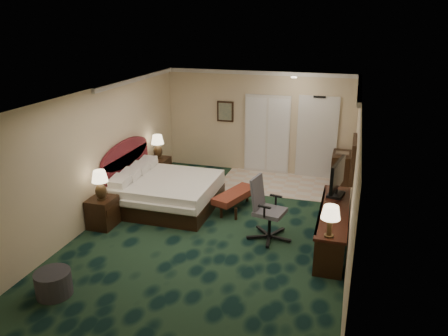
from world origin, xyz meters
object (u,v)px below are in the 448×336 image
(bed_bench, at_px, (235,201))
(ottoman, at_px, (53,283))
(desk_chair, at_px, (270,209))
(nightstand_near, at_px, (103,212))
(tv, at_px, (337,179))
(minibar, at_px, (341,170))
(lamp_far, at_px, (158,147))
(lamp_near, at_px, (100,185))
(nightstand_far, at_px, (159,170))
(desk, at_px, (333,227))
(bed, at_px, (168,193))

(bed_bench, bearing_deg, ottoman, -96.60)
(ottoman, xyz_separation_m, desk_chair, (2.79, 2.70, 0.41))
(nightstand_near, bearing_deg, tv, 15.70)
(desk_chair, height_order, minibar, desk_chair)
(lamp_far, distance_m, bed_bench, 2.70)
(lamp_near, distance_m, tv, 4.60)
(desk_chair, xyz_separation_m, minibar, (1.16, 3.16, -0.18))
(tv, height_order, desk_chair, tv)
(nightstand_far, relative_size, ottoman, 1.13)
(lamp_far, relative_size, ottoman, 1.11)
(ottoman, bearing_deg, desk, 35.46)
(lamp_near, height_order, ottoman, lamp_near)
(lamp_far, height_order, bed_bench, lamp_far)
(bed_bench, height_order, desk, desk)
(tv, bearing_deg, minibar, 100.26)
(lamp_far, bearing_deg, ottoman, -83.95)
(nightstand_far, relative_size, tv, 0.67)
(nightstand_near, bearing_deg, bed_bench, 33.58)
(desk, bearing_deg, lamp_near, -172.29)
(bed, xyz_separation_m, ottoman, (-0.36, -3.49, -0.13))
(nightstand_far, height_order, lamp_near, lamp_near)
(nightstand_far, distance_m, ottoman, 4.93)
(lamp_near, bearing_deg, ottoman, -77.72)
(ottoman, distance_m, tv, 5.33)
(lamp_near, xyz_separation_m, tv, (4.41, 1.28, 0.15))
(bed, relative_size, desk_chair, 1.71)
(lamp_near, bearing_deg, bed_bench, 34.48)
(lamp_far, bearing_deg, desk_chair, -34.00)
(bed, xyz_separation_m, desk_chair, (2.43, -0.79, 0.28))
(nightstand_far, xyz_separation_m, ottoman, (0.51, -4.90, -0.11))
(desk_chair, distance_m, minibar, 3.37)
(lamp_far, relative_size, tv, 0.66)
(bed, bearing_deg, lamp_near, -123.32)
(ottoman, bearing_deg, nightstand_near, 102.89)
(nightstand_far, xyz_separation_m, minibar, (4.46, 0.96, 0.12))
(tv, bearing_deg, desk_chair, -134.61)
(lamp_near, bearing_deg, bed, 56.68)
(nightstand_near, relative_size, lamp_far, 1.00)
(nightstand_near, distance_m, lamp_near, 0.60)
(desk, bearing_deg, minibar, 89.89)
(lamp_near, relative_size, desk, 0.25)
(desk, distance_m, tv, 0.98)
(lamp_far, xyz_separation_m, tv, (4.46, -1.44, 0.14))
(bed, distance_m, ottoman, 3.51)
(lamp_near, height_order, tv, tv)
(desk_chair, bearing_deg, minibar, 80.90)
(ottoman, height_order, desk_chair, desk_chair)
(minibar, bearing_deg, desk, -90.11)
(nightstand_far, height_order, tv, tv)
(bed_bench, bearing_deg, bed, -149.41)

